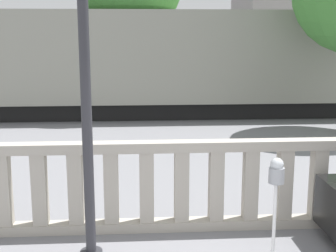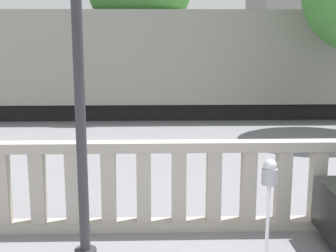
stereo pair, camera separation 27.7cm
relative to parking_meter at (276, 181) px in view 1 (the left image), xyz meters
name	(u,v)px [view 1 (the left image)]	position (x,y,z in m)	size (l,w,h in m)	color
balustrade	(199,186)	(-0.69, 1.36, -0.50)	(13.05, 0.24, 1.30)	#ADA599
parking_meter	(276,181)	(0.00, 0.00, 0.00)	(0.18, 0.18, 1.42)	silver
train_near	(115,61)	(-2.29, 10.98, 0.68)	(22.92, 3.03, 4.06)	black
train_far	(212,48)	(3.48, 26.48, 0.59)	(25.84, 3.11, 3.90)	black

